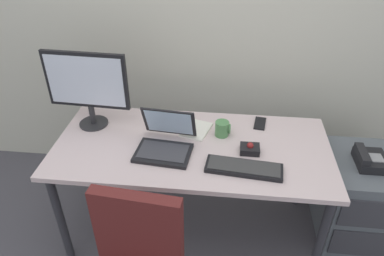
# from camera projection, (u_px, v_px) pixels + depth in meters

# --- Properties ---
(ground_plane) EXTENTS (8.00, 8.00, 0.00)m
(ground_plane) POSITION_uv_depth(u_px,v_px,m) (192.00, 226.00, 2.49)
(ground_plane) COLOR #47454C
(desk) EXTENTS (1.62, 0.75, 0.71)m
(desk) POSITION_uv_depth(u_px,v_px,m) (192.00, 154.00, 2.14)
(desk) COLOR beige
(desk) RESTS_ON ground
(file_cabinet) EXTENTS (0.42, 0.53, 0.60)m
(file_cabinet) POSITION_uv_depth(u_px,v_px,m) (356.00, 199.00, 2.30)
(file_cabinet) COLOR #565D63
(file_cabinet) RESTS_ON ground
(desk_phone) EXTENTS (0.17, 0.20, 0.09)m
(desk_phone) POSITION_uv_depth(u_px,v_px,m) (370.00, 160.00, 2.10)
(desk_phone) COLOR black
(desk_phone) RESTS_ON file_cabinet
(monitor_main) EXTENTS (0.51, 0.18, 0.48)m
(monitor_main) POSITION_uv_depth(u_px,v_px,m) (87.00, 85.00, 2.13)
(monitor_main) COLOR #262628
(monitor_main) RESTS_ON desk
(keyboard) EXTENTS (0.42, 0.18, 0.03)m
(keyboard) POSITION_uv_depth(u_px,v_px,m) (244.00, 168.00, 1.91)
(keyboard) COLOR black
(keyboard) RESTS_ON desk
(laptop) EXTENTS (0.34, 0.33, 0.23)m
(laptop) POSITION_uv_depth(u_px,v_px,m) (165.00, 141.00, 2.04)
(laptop) COLOR black
(laptop) RESTS_ON desk
(trackball_mouse) EXTENTS (0.11, 0.09, 0.07)m
(trackball_mouse) POSITION_uv_depth(u_px,v_px,m) (250.00, 149.00, 2.03)
(trackball_mouse) COLOR black
(trackball_mouse) RESTS_ON desk
(coffee_mug) EXTENTS (0.09, 0.08, 0.09)m
(coffee_mug) POSITION_uv_depth(u_px,v_px,m) (222.00, 129.00, 2.16)
(coffee_mug) COLOR #4D864D
(coffee_mug) RESTS_ON desk
(paper_notepad) EXTENTS (0.20, 0.24, 0.01)m
(paper_notepad) POSITION_uv_depth(u_px,v_px,m) (196.00, 130.00, 2.22)
(paper_notepad) COLOR white
(paper_notepad) RESTS_ON desk
(cell_phone) EXTENTS (0.09, 0.15, 0.01)m
(cell_phone) POSITION_uv_depth(u_px,v_px,m) (260.00, 123.00, 2.28)
(cell_phone) COLOR black
(cell_phone) RESTS_ON desk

